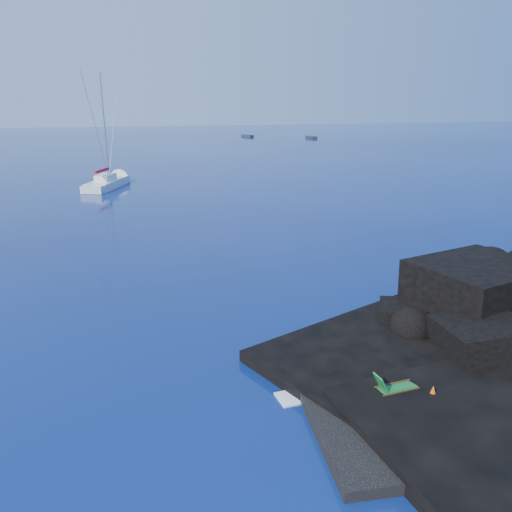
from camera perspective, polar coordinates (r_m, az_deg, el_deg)
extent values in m
plane|color=#04123D|center=(15.58, 6.79, -21.29)|extent=(400.00, 400.00, 0.00)
cube|color=black|center=(17.84, 20.30, -16.82)|extent=(9.08, 6.86, 0.70)
cube|color=silver|center=(17.61, 24.72, -16.44)|extent=(1.95, 1.44, 0.05)
cone|color=#EE560C|center=(17.74, 19.55, -14.56)|extent=(0.39, 0.39, 0.55)
cube|color=#28282D|center=(145.13, -0.99, 13.46)|extent=(2.87, 4.41, 0.56)
cube|color=#26262B|center=(140.13, 6.33, 13.23)|extent=(1.82, 4.53, 0.59)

